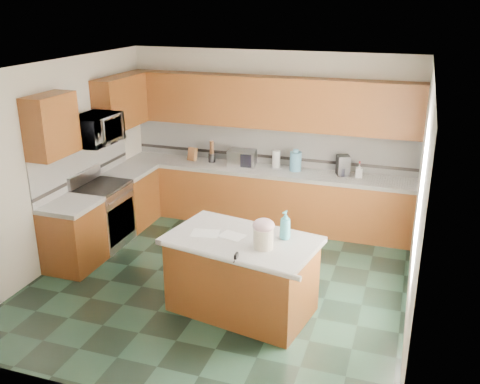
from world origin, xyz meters
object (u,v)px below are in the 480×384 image
at_px(island_base, 242,277).
at_px(toaster_oven, 242,158).
at_px(treat_jar, 263,238).
at_px(coffee_maker, 343,165).
at_px(soap_bottle_island, 285,225).
at_px(island_top, 242,241).
at_px(knife_block, 192,154).

xyz_separation_m(island_base, toaster_oven, (-0.86, 2.60, 0.62)).
distance_m(treat_jar, coffee_maker, 2.82).
bearing_deg(toaster_oven, treat_jar, -73.55).
height_order(treat_jar, soap_bottle_island, soap_bottle_island).
relative_size(treat_jar, soap_bottle_island, 0.69).
xyz_separation_m(island_top, soap_bottle_island, (0.46, 0.14, 0.19)).
relative_size(island_base, soap_bottle_island, 4.72).
height_order(island_top, treat_jar, treat_jar).
height_order(island_base, island_top, island_top).
bearing_deg(island_top, knife_block, 133.74).
bearing_deg(toaster_oven, coffee_maker, -5.16).
distance_m(island_top, treat_jar, 0.36).
height_order(island_base, coffee_maker, coffee_maker).
relative_size(treat_jar, coffee_maker, 0.74).
height_order(island_base, treat_jar, treat_jar).
bearing_deg(soap_bottle_island, coffee_maker, 102.20).
distance_m(treat_jar, soap_bottle_island, 0.35).
bearing_deg(island_top, toaster_oven, 118.60).
relative_size(soap_bottle_island, knife_block, 1.48).
height_order(island_top, toaster_oven, toaster_oven).
distance_m(toaster_oven, coffee_maker, 1.59).
height_order(knife_block, toaster_oven, toaster_oven).
distance_m(island_base, island_top, 0.46).
distance_m(island_base, toaster_oven, 2.80).
xyz_separation_m(treat_jar, toaster_oven, (-1.15, 2.75, 0.01)).
relative_size(island_top, knife_block, 7.46).
height_order(treat_jar, knife_block, knife_block).
distance_m(island_top, knife_block, 3.12).
relative_size(island_base, island_top, 0.94).
bearing_deg(knife_block, island_top, -50.78).
distance_m(knife_block, coffee_maker, 2.45).
xyz_separation_m(island_base, treat_jar, (0.29, -0.16, 0.60)).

